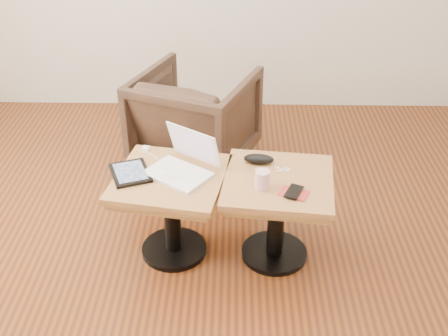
{
  "coord_description": "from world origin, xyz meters",
  "views": [
    {
      "loc": [
        0.14,
        -2.13,
        2.07
      ],
      "look_at": [
        0.09,
        0.31,
        0.56
      ],
      "focal_mm": 45.0,
      "sensor_mm": 36.0,
      "label": 1
    }
  ],
  "objects_px": {
    "laptop": "(183,164)",
    "side_table_left": "(171,196)",
    "striped_cup": "(262,180)",
    "side_table_right": "(277,199)",
    "armchair": "(195,119)"
  },
  "relations": [
    {
      "from": "laptop",
      "to": "side_table_left",
      "type": "bearing_deg",
      "value": -114.2
    },
    {
      "from": "side_table_left",
      "to": "striped_cup",
      "type": "distance_m",
      "value": 0.51
    },
    {
      "from": "side_table_left",
      "to": "striped_cup",
      "type": "height_order",
      "value": "striped_cup"
    },
    {
      "from": "laptop",
      "to": "striped_cup",
      "type": "bearing_deg",
      "value": 15.38
    },
    {
      "from": "side_table_right",
      "to": "side_table_left",
      "type": "bearing_deg",
      "value": -175.56
    },
    {
      "from": "side_table_left",
      "to": "side_table_right",
      "type": "xyz_separation_m",
      "value": [
        0.56,
        -0.02,
        0.0
      ]
    },
    {
      "from": "striped_cup",
      "to": "armchair",
      "type": "xyz_separation_m",
      "value": [
        -0.41,
        1.08,
        -0.22
      ]
    },
    {
      "from": "striped_cup",
      "to": "laptop",
      "type": "bearing_deg",
      "value": 160.54
    },
    {
      "from": "side_table_right",
      "to": "armchair",
      "type": "xyz_separation_m",
      "value": [
        -0.5,
        1.0,
        -0.04
      ]
    },
    {
      "from": "side_table_left",
      "to": "laptop",
      "type": "relative_size",
      "value": 1.53
    },
    {
      "from": "side_table_right",
      "to": "striped_cup",
      "type": "relative_size",
      "value": 6.36
    },
    {
      "from": "striped_cup",
      "to": "armchair",
      "type": "relative_size",
      "value": 0.13
    },
    {
      "from": "side_table_left",
      "to": "armchair",
      "type": "distance_m",
      "value": 0.98
    },
    {
      "from": "laptop",
      "to": "striped_cup",
      "type": "xyz_separation_m",
      "value": [
        0.41,
        -0.14,
        0.0
      ]
    },
    {
      "from": "side_table_right",
      "to": "striped_cup",
      "type": "distance_m",
      "value": 0.21
    }
  ]
}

